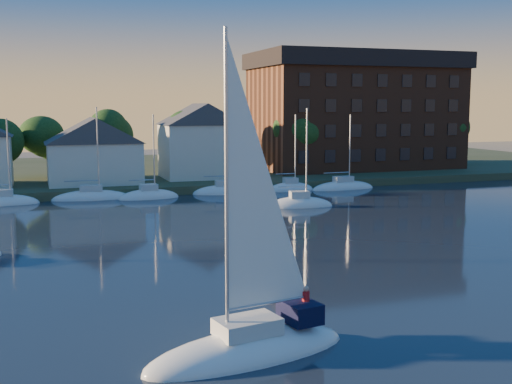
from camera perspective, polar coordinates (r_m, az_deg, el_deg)
name	(u,v)px	position (r m, az deg, el deg)	size (l,w,h in m)	color
ground	(358,350)	(29.11, 9.10, -13.66)	(260.00, 260.00, 0.00)	black
shoreline_land	(124,175)	(100.21, -11.62, 1.52)	(160.00, 50.00, 2.00)	#354126
wooden_dock	(151,194)	(77.63, -9.35, -0.20)	(120.00, 3.00, 1.00)	brown
clubhouse_centre	(94,150)	(81.29, -14.22, 3.66)	(11.55, 8.40, 8.08)	silver
clubhouse_east	(201,140)	(85.55, -4.95, 4.64)	(10.50, 8.40, 9.80)	silver
condo_block	(355,110)	(100.44, 8.80, 7.20)	(31.00, 17.00, 17.40)	brown
tree_line	(150,130)	(88.15, -9.40, 5.42)	(93.40, 5.40, 8.90)	#352218
moored_fleet	(84,200)	(73.72, -15.08, -0.70)	(71.50, 2.40, 12.05)	white
hero_sailboat	(251,341)	(27.99, -0.49, -13.12)	(9.90, 4.73, 14.72)	white
drifting_sailboat_right	(299,206)	(67.28, 3.89, -1.24)	(7.42, 3.52, 11.37)	white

